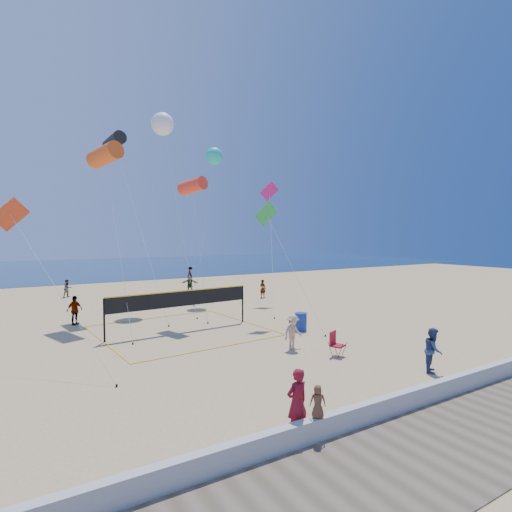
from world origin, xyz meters
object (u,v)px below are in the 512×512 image
camp_chair (335,342)px  trash_barrel (301,322)px  volleyball_net (181,303)px  woman (297,403)px

camp_chair → trash_barrel: 4.94m
camp_chair → trash_barrel: camp_chair is taller
camp_chair → volleyball_net: 9.27m
woman → trash_barrel: 12.17m
volleyball_net → trash_barrel: bearing=-34.9°
volleyball_net → camp_chair: bearing=-66.6°
woman → camp_chair: size_ratio=1.52×
camp_chair → volleyball_net: bearing=94.5°
woman → trash_barrel: woman is taller
trash_barrel → volleyball_net: 6.96m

